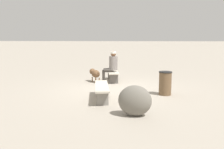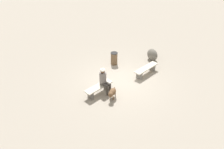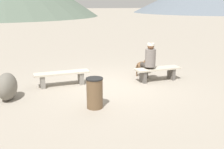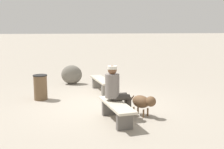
{
  "view_description": "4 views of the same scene",
  "coord_description": "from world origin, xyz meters",
  "px_view_note": "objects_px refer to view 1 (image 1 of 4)",
  "views": [
    {
      "loc": [
        -9.06,
        -0.52,
        1.95
      ],
      "look_at": [
        0.83,
        0.19,
        0.42
      ],
      "focal_mm": 39.12,
      "sensor_mm": 36.0,
      "label": 1
    },
    {
      "loc": [
        6.57,
        7.91,
        7.04
      ],
      "look_at": [
        0.81,
        0.27,
        0.88
      ],
      "focal_mm": 35.38,
      "sensor_mm": 36.0,
      "label": 2
    },
    {
      "loc": [
        -1.73,
        -8.05,
        2.66
      ],
      "look_at": [
        -0.03,
        0.02,
        0.37
      ],
      "focal_mm": 42.06,
      "sensor_mm": 36.0,
      "label": 3
    },
    {
      "loc": [
        7.84,
        -1.07,
        2.25
      ],
      "look_at": [
        -0.96,
        0.59,
        0.72
      ],
      "focal_mm": 43.68,
      "sensor_mm": 36.0,
      "label": 4
    }
  ],
  "objects_px": {
    "dog": "(95,73)",
    "bench_left": "(102,90)",
    "bench_right": "(113,74)",
    "boulder": "(135,101)",
    "seated_person": "(112,64)",
    "trash_bin": "(165,83)"
  },
  "relations": [
    {
      "from": "boulder",
      "to": "bench_right",
      "type": "bearing_deg",
      "value": 10.34
    },
    {
      "from": "dog",
      "to": "bench_left",
      "type": "bearing_deg",
      "value": 157.3
    },
    {
      "from": "seated_person",
      "to": "bench_right",
      "type": "bearing_deg",
      "value": -14.05
    },
    {
      "from": "bench_right",
      "to": "trash_bin",
      "type": "xyz_separation_m",
      "value": [
        -2.48,
        -1.94,
        0.07
      ]
    },
    {
      "from": "bench_left",
      "to": "boulder",
      "type": "height_order",
      "value": "boulder"
    },
    {
      "from": "seated_person",
      "to": "dog",
      "type": "distance_m",
      "value": 0.83
    },
    {
      "from": "bench_right",
      "to": "trash_bin",
      "type": "distance_m",
      "value": 3.15
    },
    {
      "from": "bench_right",
      "to": "bench_left",
      "type": "bearing_deg",
      "value": 169.89
    },
    {
      "from": "dog",
      "to": "trash_bin",
      "type": "distance_m",
      "value": 3.49
    },
    {
      "from": "bench_left",
      "to": "bench_right",
      "type": "relative_size",
      "value": 1.1
    },
    {
      "from": "seated_person",
      "to": "bench_left",
      "type": "bearing_deg",
      "value": 170.22
    },
    {
      "from": "bench_left",
      "to": "trash_bin",
      "type": "xyz_separation_m",
      "value": [
        0.78,
        -2.07,
        0.08
      ]
    },
    {
      "from": "seated_person",
      "to": "boulder",
      "type": "relative_size",
      "value": 1.61
    },
    {
      "from": "bench_left",
      "to": "trash_bin",
      "type": "distance_m",
      "value": 2.21
    },
    {
      "from": "bench_right",
      "to": "boulder",
      "type": "xyz_separation_m",
      "value": [
        -4.79,
        -0.87,
        0.06
      ]
    },
    {
      "from": "dog",
      "to": "trash_bin",
      "type": "bearing_deg",
      "value": -163.89
    },
    {
      "from": "bench_right",
      "to": "trash_bin",
      "type": "bearing_deg",
      "value": -149.86
    },
    {
      "from": "bench_left",
      "to": "dog",
      "type": "distance_m",
      "value": 3.04
    },
    {
      "from": "boulder",
      "to": "trash_bin",
      "type": "bearing_deg",
      "value": -24.94
    },
    {
      "from": "bench_right",
      "to": "dog",
      "type": "height_order",
      "value": "dog"
    },
    {
      "from": "boulder",
      "to": "dog",
      "type": "bearing_deg",
      "value": 20.0
    },
    {
      "from": "seated_person",
      "to": "boulder",
      "type": "bearing_deg",
      "value": -176.55
    }
  ]
}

